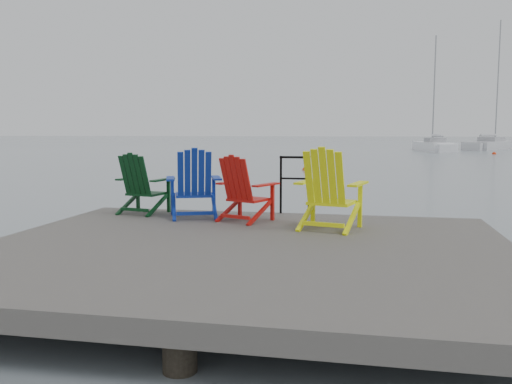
% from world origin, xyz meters
% --- Properties ---
extents(ground, '(400.00, 400.00, 0.00)m').
position_xyz_m(ground, '(0.00, 0.00, 0.00)').
color(ground, slate).
rests_on(ground, ground).
extents(dock, '(6.00, 5.00, 1.40)m').
position_xyz_m(dock, '(0.00, 0.00, 0.35)').
color(dock, '#2D2A28').
rests_on(dock, ground).
extents(handrail, '(0.48, 0.04, 0.90)m').
position_xyz_m(handrail, '(0.25, 2.45, 1.04)').
color(handrail, black).
rests_on(handrail, dock).
extents(chair_green, '(0.84, 0.79, 0.93)m').
position_xyz_m(chair_green, '(-2.08, 1.98, 0.97)').
color(chair_green, black).
rests_on(chair_green, dock).
extents(chair_blue, '(0.97, 0.92, 1.01)m').
position_xyz_m(chair_blue, '(-1.16, 1.76, 1.01)').
color(chair_blue, navy).
rests_on(chair_blue, dock).
extents(chair_red, '(0.90, 0.86, 0.93)m').
position_xyz_m(chair_red, '(-0.37, 1.60, 0.97)').
color(chair_red, red).
rests_on(chair_red, dock).
extents(chair_yellow, '(0.96, 0.91, 1.05)m').
position_xyz_m(chair_yellow, '(0.86, 1.17, 1.03)').
color(chair_yellow, '#F5FD0E').
rests_on(chair_yellow, dock).
extents(sailboat_near, '(3.20, 7.98, 10.80)m').
position_xyz_m(sailboat_near, '(7.44, 46.55, 0.36)').
color(sailboat_near, white).
rests_on(sailboat_near, ground).
extents(sailboat_mid, '(7.32, 9.53, 13.21)m').
position_xyz_m(sailboat_mid, '(14.02, 53.22, 0.35)').
color(sailboat_mid, silver).
rests_on(sailboat_mid, ground).
extents(buoy_a, '(0.38, 0.38, 0.38)m').
position_xyz_m(buoy_a, '(-1.35, 18.98, 0.00)').
color(buoy_a, '#D94E0C').
rests_on(buoy_a, ground).
extents(buoy_b, '(0.33, 0.33, 0.33)m').
position_xyz_m(buoy_b, '(-5.31, 20.84, 0.00)').
color(buoy_b, '#C0410B').
rests_on(buoy_b, ground).
extents(buoy_d, '(0.34, 0.34, 0.34)m').
position_xyz_m(buoy_d, '(11.31, 40.00, 0.00)').
color(buoy_d, red).
rests_on(buoy_d, ground).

